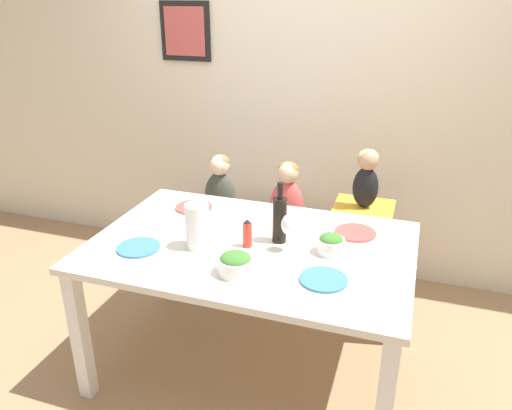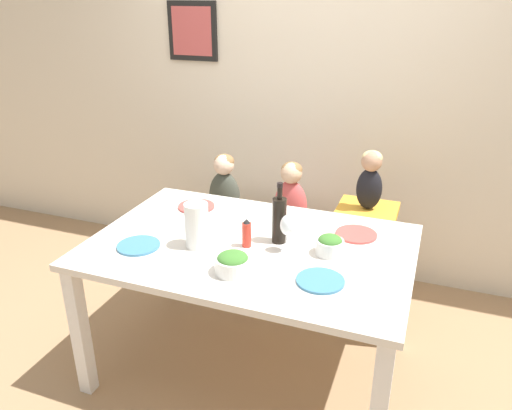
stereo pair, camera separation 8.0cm
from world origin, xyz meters
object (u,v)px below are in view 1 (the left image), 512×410
at_px(chair_far_center, 286,242).
at_px(chair_right_highchair, 362,229).
at_px(paper_towel_roll, 197,226).
at_px(dinner_plate_back_right, 355,233).
at_px(dinner_plate_back_left, 194,207).
at_px(salad_bowl_large, 235,263).
at_px(dinner_plate_front_left, 138,247).
at_px(person_child_center, 287,198).
at_px(person_baby_right, 367,175).
at_px(chair_far_left, 221,232).
at_px(wine_glass_near, 288,226).
at_px(person_child_left, 220,189).
at_px(salad_bowl_small, 331,244).
at_px(dinner_plate_front_right, 323,279).
at_px(wine_bottle, 280,218).

bearing_deg(chair_far_center, chair_right_highchair, 0.00).
xyz_separation_m(paper_towel_roll, dinner_plate_back_right, (0.72, 0.40, -0.11)).
relative_size(chair_far_center, dinner_plate_back_right, 2.21).
relative_size(chair_right_highchair, dinner_plate_back_left, 3.38).
height_order(chair_right_highchair, dinner_plate_back_left, dinner_plate_back_left).
bearing_deg(salad_bowl_large, dinner_plate_front_left, 173.42).
distance_m(chair_right_highchair, dinner_plate_back_left, 1.06).
height_order(chair_right_highchair, dinner_plate_back_right, dinner_plate_back_right).
distance_m(chair_far_center, person_child_center, 0.32).
relative_size(person_child_center, dinner_plate_back_right, 2.29).
relative_size(chair_right_highchair, person_baby_right, 1.97).
bearing_deg(person_baby_right, chair_far_left, -179.92).
bearing_deg(chair_far_left, wine_glass_near, -49.07).
relative_size(person_child_left, dinner_plate_back_right, 2.29).
height_order(person_child_center, dinner_plate_front_left, person_child_center).
relative_size(chair_far_left, person_child_center, 0.96).
relative_size(salad_bowl_small, dinner_plate_back_left, 0.63).
xyz_separation_m(person_baby_right, dinner_plate_front_right, (-0.05, -1.01, -0.15)).
distance_m(chair_right_highchair, person_child_center, 0.51).
distance_m(person_baby_right, salad_bowl_small, 0.76).
bearing_deg(wine_bottle, dinner_plate_front_right, -46.02).
relative_size(person_child_center, dinner_plate_front_right, 2.29).
bearing_deg(salad_bowl_small, person_child_center, 119.49).
xyz_separation_m(wine_bottle, paper_towel_roll, (-0.36, -0.19, -0.01)).
height_order(wine_bottle, dinner_plate_back_right, wine_bottle).
height_order(salad_bowl_large, dinner_plate_front_left, salad_bowl_large).
bearing_deg(person_baby_right, person_child_left, -179.98).
bearing_deg(dinner_plate_back_left, person_child_center, 46.51).
distance_m(person_child_left, wine_glass_near, 1.06).
distance_m(salad_bowl_small, dinner_plate_back_right, 0.26).
bearing_deg(salad_bowl_large, dinner_plate_back_right, 51.40).
distance_m(paper_towel_roll, dinner_plate_front_left, 0.31).
height_order(salad_bowl_small, dinner_plate_front_left, salad_bowl_small).
bearing_deg(person_child_center, dinner_plate_back_right, -44.48).
xyz_separation_m(person_child_center, dinner_plate_front_right, (0.44, -1.01, 0.06)).
bearing_deg(person_child_left, chair_far_left, -90.00).
bearing_deg(salad_bowl_small, chair_right_highchair, 84.68).
bearing_deg(chair_right_highchair, person_child_left, 179.95).
bearing_deg(wine_glass_near, dinner_plate_back_right, 45.35).
relative_size(chair_far_left, dinner_plate_back_right, 2.21).
bearing_deg(person_baby_right, paper_towel_roll, -128.12).
height_order(person_baby_right, dinner_plate_front_right, person_baby_right).
bearing_deg(dinner_plate_back_right, wine_bottle, -149.54).
xyz_separation_m(wine_glass_near, dinner_plate_front_left, (-0.70, -0.22, -0.13)).
bearing_deg(chair_far_center, paper_towel_roll, -103.39).
distance_m(dinner_plate_back_left, dinner_plate_back_right, 0.95).
height_order(person_child_left, salad_bowl_large, person_child_left).
bearing_deg(wine_glass_near, dinner_plate_back_left, 153.60).
distance_m(chair_far_left, dinner_plate_back_left, 0.60).
relative_size(person_baby_right, salad_bowl_large, 2.23).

